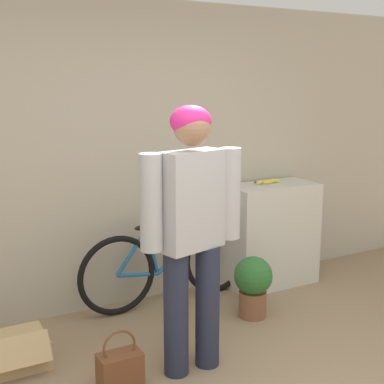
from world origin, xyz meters
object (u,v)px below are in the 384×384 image
object	(u,v)px
person	(192,223)
banana	(267,181)
cardboard_box	(6,353)
handbag	(120,370)
potted_plant	(253,283)
bicycle	(170,263)

from	to	relation	value
person	banana	size ratio (longest dim) A/B	6.05
banana	cardboard_box	distance (m)	2.71
banana	handbag	distance (m)	2.39
banana	cardboard_box	world-z (taller)	banana
cardboard_box	potted_plant	world-z (taller)	potted_plant
handbag	banana	bearing A→B (deg)	29.34
bicycle	handbag	world-z (taller)	bicycle
person	bicycle	distance (m)	1.31
cardboard_box	person	bearing A→B (deg)	-29.68
person	cardboard_box	world-z (taller)	person
cardboard_box	potted_plant	bearing A→B (deg)	-4.36
bicycle	handbag	size ratio (longest dim) A/B	4.08
handbag	potted_plant	bearing A→B (deg)	19.84
banana	potted_plant	world-z (taller)	banana
person	bicycle	size ratio (longest dim) A/B	1.07
banana	potted_plant	bearing A→B (deg)	-133.70
handbag	person	bearing A→B (deg)	1.28
person	potted_plant	bearing A→B (deg)	15.75
banana	handbag	world-z (taller)	banana
person	potted_plant	xyz separation A→B (m)	(0.85, 0.48, -0.73)
bicycle	handbag	bearing A→B (deg)	-130.50
handbag	potted_plant	size ratio (longest dim) A/B	0.79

